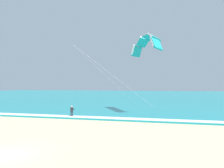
% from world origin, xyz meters
% --- Properties ---
extents(ground_plane, '(200.00, 200.00, 0.00)m').
position_xyz_m(ground_plane, '(0.00, 0.00, 0.00)').
color(ground_plane, beige).
extents(sea, '(200.00, 120.00, 0.20)m').
position_xyz_m(sea, '(0.00, 74.16, 0.10)').
color(sea, teal).
rests_on(sea, ground).
extents(surf_foam, '(200.00, 1.66, 0.04)m').
position_xyz_m(surf_foam, '(0.00, 15.16, 0.22)').
color(surf_foam, white).
rests_on(surf_foam, sea).
extents(surfboard, '(0.52, 1.42, 0.09)m').
position_xyz_m(surfboard, '(-2.34, 15.43, 0.03)').
color(surfboard, '#239EC6').
rests_on(surfboard, ground).
extents(kitesurfer, '(0.55, 0.54, 1.69)m').
position_xyz_m(kitesurfer, '(-2.34, 15.44, 0.94)').
color(kitesurfer, '#232328').
rests_on(kitesurfer, ground).
extents(kite_primary, '(12.40, 9.13, 11.25)m').
position_xyz_m(kite_primary, '(7.59, 21.22, 11.16)').
color(kite_primary, teal).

